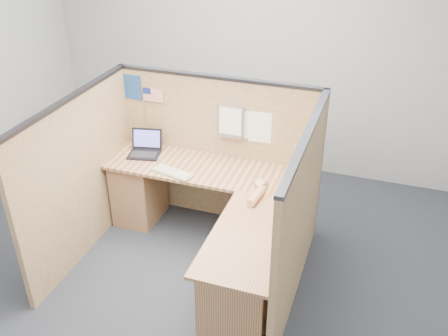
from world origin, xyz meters
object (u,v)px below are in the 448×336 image
at_px(laptop, 147,148).
at_px(mouse, 261,185).
at_px(keyboard, 173,172).
at_px(l_desk, 212,224).

bearing_deg(laptop, mouse, -24.10).
height_order(keyboard, mouse, mouse).
bearing_deg(laptop, l_desk, -41.56).
distance_m(keyboard, mouse, 0.83).
bearing_deg(l_desk, keyboard, 157.08).
xyz_separation_m(l_desk, mouse, (0.39, 0.22, 0.36)).
xyz_separation_m(l_desk, laptop, (-0.86, 0.48, 0.39)).
relative_size(l_desk, mouse, 17.93).
distance_m(laptop, mouse, 1.27).
xyz_separation_m(laptop, keyboard, (0.41, -0.29, -0.04)).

